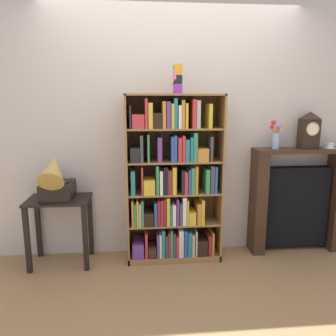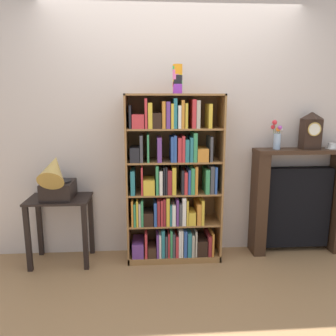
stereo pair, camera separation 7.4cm
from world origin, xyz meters
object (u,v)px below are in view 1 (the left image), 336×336
at_px(cup_stack, 178,79).
at_px(gramophone, 55,180).
at_px(side_table_left, 60,216).
at_px(mantel_clock, 309,130).
at_px(bookshelf, 173,186).
at_px(flower_vase, 276,136).
at_px(teacup_with_saucer, 330,146).
at_px(fireplace_mantel, 296,201).

distance_m(cup_stack, gramophone, 1.47).
height_order(side_table_left, mantel_clock, mantel_clock).
bearing_deg(mantel_clock, bookshelf, -177.83).
bearing_deg(side_table_left, flower_vase, 2.14).
height_order(cup_stack, teacup_with_saucer, cup_stack).
distance_m(gramophone, fireplace_mantel, 2.46).
bearing_deg(cup_stack, side_table_left, 179.33).
bearing_deg(fireplace_mantel, teacup_with_saucer, -3.77).
bearing_deg(bookshelf, teacup_with_saucer, 1.94).
bearing_deg(flower_vase, teacup_with_saucer, -0.52).
bearing_deg(bookshelf, mantel_clock, 2.17).
relative_size(bookshelf, cup_stack, 6.27).
bearing_deg(gramophone, mantel_clock, 3.06).
distance_m(side_table_left, gramophone, 0.38).
distance_m(mantel_clock, teacup_with_saucer, 0.29).
xyz_separation_m(cup_stack, fireplace_mantel, (1.29, 0.11, -1.24)).
bearing_deg(side_table_left, bookshelf, 1.05).
bearing_deg(fireplace_mantel, mantel_clock, -19.24).
xyz_separation_m(side_table_left, mantel_clock, (2.50, 0.07, 0.80)).
height_order(bookshelf, teacup_with_saucer, bookshelf).
bearing_deg(cup_stack, fireplace_mantel, 4.81).
height_order(bookshelf, gramophone, bookshelf).
bearing_deg(teacup_with_saucer, side_table_left, -178.42).
height_order(gramophone, teacup_with_saucer, teacup_with_saucer).
height_order(gramophone, flower_vase, flower_vase).
relative_size(cup_stack, mantel_clock, 0.71).
bearing_deg(flower_vase, bookshelf, -176.72).
relative_size(bookshelf, flower_vase, 5.60).
bearing_deg(bookshelf, fireplace_mantel, 3.23).
distance_m(gramophone, teacup_with_saucer, 2.75).
relative_size(fireplace_mantel, teacup_with_saucer, 8.50).
bearing_deg(teacup_with_saucer, gramophone, -177.15).
distance_m(fireplace_mantel, flower_vase, 0.75).
relative_size(side_table_left, mantel_clock, 1.79).
bearing_deg(mantel_clock, teacup_with_saucer, 0.61).
height_order(bookshelf, fireplace_mantel, bookshelf).
relative_size(side_table_left, gramophone, 1.34).
relative_size(bookshelf, mantel_clock, 4.43).
xyz_separation_m(bookshelf, gramophone, (-1.11, -0.08, 0.11)).
height_order(cup_stack, side_table_left, cup_stack).
bearing_deg(flower_vase, fireplace_mantel, 3.03).
xyz_separation_m(side_table_left, teacup_with_saucer, (2.74, 0.08, 0.64)).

